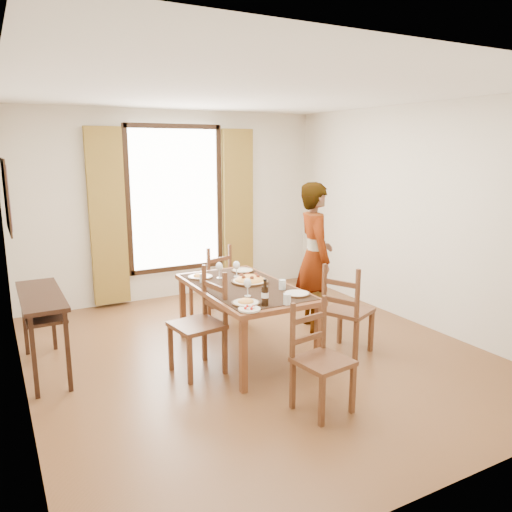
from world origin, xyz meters
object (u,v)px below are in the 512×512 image
man (315,257)px  pasta_platter (250,278)px  dining_table (244,292)px  console_table (42,305)px

man → pasta_platter: bearing=119.1°
dining_table → man: 1.16m
man → pasta_platter: (-0.99, -0.22, -0.09)m
dining_table → man: man is taller
dining_table → pasta_platter: (0.11, 0.08, 0.12)m
man → pasta_platter: 1.02m
console_table → pasta_platter: bearing=-12.6°
console_table → man: bearing=-4.5°
man → console_table: bearing=102.3°
pasta_platter → man: bearing=12.4°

